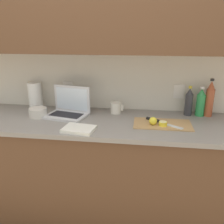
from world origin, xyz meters
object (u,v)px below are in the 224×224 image
object	(u,v)px
knife	(158,121)
lemon_half_cut	(163,124)
paper_towel_roll	(35,96)
bottle_green_soda	(189,102)
bottle_oil_tall	(201,103)
bottle_water_clear	(210,99)
bowl_white	(38,112)
cutting_board	(162,124)
measuring_cup	(116,108)
laptop	(69,109)
lemon_whole_beside	(153,121)

from	to	relation	value
knife	lemon_half_cut	xyz separation A→B (m)	(0.04, -0.07, 0.01)
knife	paper_towel_roll	bearing A→B (deg)	-158.69
bottle_green_soda	bottle_oil_tall	world-z (taller)	bottle_green_soda
bottle_water_clear	bowl_white	distance (m)	1.42
lemon_half_cut	bottle_green_soda	size ratio (longest dim) A/B	0.24
bowl_white	bottle_oil_tall	bearing A→B (deg)	8.89
bottle_oil_tall	paper_towel_roll	xyz separation A→B (m)	(-1.44, 0.00, 0.01)
cutting_board	paper_towel_roll	bearing A→B (deg)	167.29
measuring_cup	bowl_white	size ratio (longest dim) A/B	0.76
laptop	cutting_board	world-z (taller)	laptop
lemon_half_cut	paper_towel_roll	size ratio (longest dim) A/B	0.25
bottle_water_clear	paper_towel_roll	distance (m)	1.51
bottle_oil_tall	lemon_whole_beside	bearing A→B (deg)	-144.28
lemon_whole_beside	bottle_oil_tall	world-z (taller)	bottle_oil_tall
lemon_whole_beside	measuring_cup	world-z (taller)	measuring_cup
lemon_half_cut	bottle_water_clear	world-z (taller)	bottle_water_clear
bottle_oil_tall	paper_towel_roll	bearing A→B (deg)	179.87
bowl_white	paper_towel_roll	distance (m)	0.25
cutting_board	lemon_half_cut	bearing A→B (deg)	-90.09
lemon_half_cut	measuring_cup	world-z (taller)	measuring_cup
lemon_whole_beside	bottle_green_soda	xyz separation A→B (m)	(0.30, 0.28, 0.08)
knife	bottle_green_soda	size ratio (longest dim) A/B	1.09
laptop	lemon_half_cut	distance (m)	0.78
cutting_board	knife	world-z (taller)	knife
measuring_cup	paper_towel_roll	bearing A→B (deg)	177.28
laptop	bottle_water_clear	distance (m)	1.17
lemon_whole_beside	paper_towel_roll	xyz separation A→B (m)	(-1.05, 0.29, 0.08)
lemon_half_cut	bottle_water_clear	size ratio (longest dim) A/B	0.19
cutting_board	measuring_cup	size ratio (longest dim) A/B	3.94
cutting_board	lemon_whole_beside	bearing A→B (deg)	-155.85
bowl_white	paper_towel_roll	xyz separation A→B (m)	(-0.11, 0.21, 0.08)
knife	lemon_half_cut	size ratio (longest dim) A/B	4.51
laptop	measuring_cup	size ratio (longest dim) A/B	3.34
cutting_board	bowl_white	world-z (taller)	bowl_white
laptop	bottle_oil_tall	bearing A→B (deg)	19.61
knife	lemon_whole_beside	size ratio (longest dim) A/B	4.56
bowl_white	knife	bearing A→B (deg)	-1.01
bottle_oil_tall	bowl_white	distance (m)	1.35
cutting_board	lemon_half_cut	xyz separation A→B (m)	(-0.00, -0.04, 0.02)
bottle_oil_tall	bottle_water_clear	size ratio (longest dim) A/B	0.79
measuring_cup	bowl_white	world-z (taller)	measuring_cup
bottle_oil_tall	measuring_cup	xyz separation A→B (m)	(-0.70, -0.03, -0.06)
bowl_white	bottle_water_clear	bearing A→B (deg)	8.47
cutting_board	knife	xyz separation A→B (m)	(-0.04, 0.02, 0.01)
bottle_oil_tall	measuring_cup	distance (m)	0.71
cutting_board	bottle_oil_tall	size ratio (longest dim) A/B	1.75
lemon_whole_beside	paper_towel_roll	bearing A→B (deg)	164.74
knife	bottle_oil_tall	xyz separation A→B (m)	(0.36, 0.23, 0.10)
bottle_water_clear	bowl_white	xyz separation A→B (m)	(-1.40, -0.21, -0.11)
laptop	measuring_cup	bearing A→B (deg)	28.18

